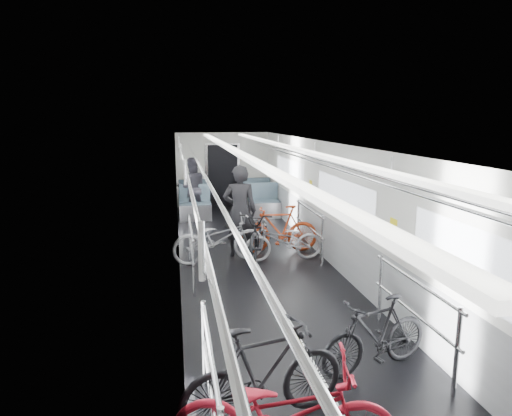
{
  "coord_description": "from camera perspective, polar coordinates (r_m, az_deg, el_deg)",
  "views": [
    {
      "loc": [
        -1.52,
        -7.79,
        2.88
      ],
      "look_at": [
        0.0,
        0.77,
        1.15
      ],
      "focal_mm": 32.0,
      "sensor_mm": 36.0,
      "label": 1
    }
  ],
  "objects": [
    {
      "name": "car_shell",
      "position": [
        9.85,
        -1.03,
        1.02
      ],
      "size": [
        3.02,
        14.01,
        2.41
      ],
      "color": "black",
      "rests_on": "ground"
    },
    {
      "name": "bike_left_near",
      "position": [
        4.11,
        3.52,
        -24.39
      ],
      "size": [
        1.96,
        1.0,
        0.98
      ],
      "primitive_type": "imported",
      "rotation": [
        0.0,
        0.0,
        1.38
      ],
      "color": "red",
      "rests_on": "floor"
    },
    {
      "name": "bike_left_mid",
      "position": [
        4.58,
        1.09,
        -19.99
      ],
      "size": [
        1.75,
        0.84,
        1.01
      ],
      "primitive_type": "imported",
      "rotation": [
        0.0,
        0.0,
        1.8
      ],
      "color": "black",
      "rests_on": "floor"
    },
    {
      "name": "bike_left_far",
      "position": [
        9.19,
        -4.65,
        -3.8
      ],
      "size": [
        1.96,
        0.93,
        0.99
      ],
      "primitive_type": "imported",
      "rotation": [
        0.0,
        0.0,
        1.72
      ],
      "color": "#9E9EA3",
      "rests_on": "floor"
    },
    {
      "name": "bike_right_near",
      "position": [
        5.58,
        14.72,
        -15.03
      ],
      "size": [
        1.53,
        0.81,
        0.89
      ],
      "primitive_type": "imported",
      "rotation": [
        0.0,
        0.0,
        -1.29
      ],
      "color": "black",
      "rests_on": "floor"
    },
    {
      "name": "bike_right_mid",
      "position": [
        9.29,
        3.46,
        -4.08
      ],
      "size": [
        1.62,
        0.59,
        0.85
      ],
      "primitive_type": "imported",
      "rotation": [
        0.0,
        0.0,
        -1.55
      ],
      "color": "#9B9A9F",
      "rests_on": "floor"
    },
    {
      "name": "bike_right_far",
      "position": [
        9.84,
        2.86,
        -2.64
      ],
      "size": [
        1.73,
        0.57,
        1.03
      ],
      "primitive_type": "imported",
      "rotation": [
        0.0,
        0.0,
        -1.62
      ],
      "color": "#A33314",
      "rests_on": "floor"
    },
    {
      "name": "bike_aisle",
      "position": [
        9.57,
        0.46,
        -3.13
      ],
      "size": [
        1.26,
        2.01,
        1.0
      ],
      "primitive_type": "imported",
      "rotation": [
        0.0,
        0.0,
        -0.34
      ],
      "color": "black",
      "rests_on": "floor"
    },
    {
      "name": "person_standing",
      "position": [
        9.5,
        -2.04,
        -0.37
      ],
      "size": [
        0.77,
        0.57,
        1.93
      ],
      "primitive_type": "imported",
      "rotation": [
        0.0,
        0.0,
        2.98
      ],
      "color": "black",
      "rests_on": "floor"
    },
    {
      "name": "person_seated",
      "position": [
        13.32,
        -8.01,
        2.53
      ],
      "size": [
        0.9,
        0.73,
        1.76
      ],
      "primitive_type": "imported",
      "rotation": [
        0.0,
        0.0,
        3.22
      ],
      "color": "#2D2B33",
      "rests_on": "floor"
    }
  ]
}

